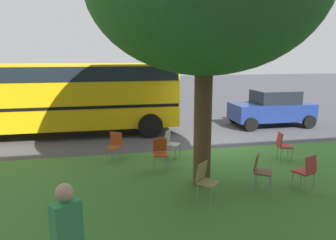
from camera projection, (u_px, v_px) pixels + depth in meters
The scene contains 12 objects.
ground at pixel (216, 147), 11.50m from camera, with size 80.00×80.00×0.00m, color #424247.
grass_verge at pixel (258, 180), 8.43m from camera, with size 48.00×6.00×0.01m, color #3D752D.
chair_0 at pixel (261, 169), 7.78m from camera, with size 0.58×0.58×0.88m.
chair_1 at pixel (283, 144), 9.95m from camera, with size 0.50×0.50×0.88m.
chair_2 at pixel (170, 142), 10.18m from camera, with size 0.58×0.58×0.88m.
chair_3 at pixel (115, 144), 9.94m from camera, with size 0.57×0.58×0.88m.
chair_4 at pixel (160, 151), 9.21m from camera, with size 0.44×0.45×0.88m.
chair_5 at pixel (306, 170), 7.72m from camera, with size 0.54×0.55×0.88m.
chair_6 at pixel (206, 179), 7.15m from camera, with size 0.59×0.59×0.88m.
parked_car at pixel (272, 108), 14.75m from camera, with size 3.70×1.92×1.65m.
school_bus at pixel (47, 92), 12.85m from camera, with size 10.40×2.80×2.88m.
pedestrian_0 at pixel (68, 240), 4.07m from camera, with size 0.41×0.36×1.69m.
Camera 1 is at (3.92, 10.50, 3.24)m, focal length 34.23 mm.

